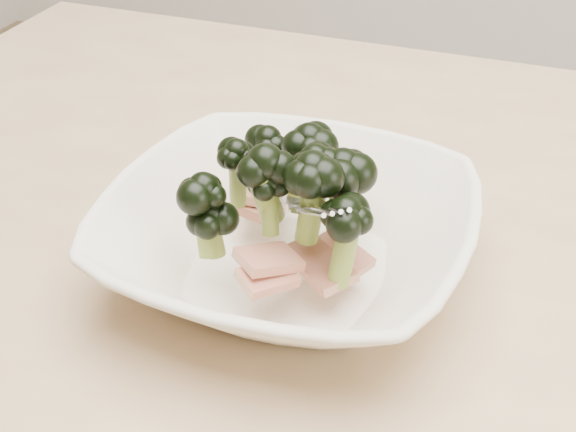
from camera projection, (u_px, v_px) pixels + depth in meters
name	position (u px, v px, depth m)	size (l,w,h in m)	color
dining_table	(442.00, 368.00, 0.64)	(1.20, 0.80, 0.75)	tan
broccoli_dish	(289.00, 230.00, 0.55)	(0.26, 0.26, 0.12)	#EFE2CA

